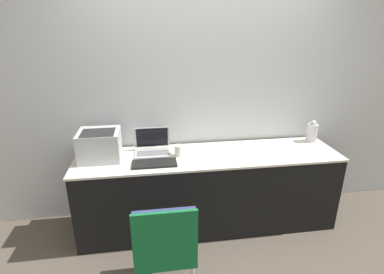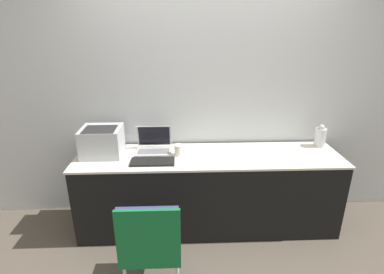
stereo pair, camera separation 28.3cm
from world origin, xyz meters
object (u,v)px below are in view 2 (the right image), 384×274
at_px(printer, 102,141).
at_px(external_keyboard, 153,162).
at_px(laptop_left, 154,146).
at_px(coffee_cup, 179,150).
at_px(metal_pitcher, 320,137).
at_px(chair, 151,240).

height_order(printer, external_keyboard, printer).
distance_m(printer, external_keyboard, 0.55).
bearing_deg(laptop_left, external_keyboard, -88.34).
distance_m(laptop_left, coffee_cup, 0.27).
height_order(external_keyboard, metal_pitcher, metal_pitcher).
bearing_deg(chair, coffee_cup, 77.52).
height_order(coffee_cup, metal_pitcher, metal_pitcher).
bearing_deg(coffee_cup, chair, -102.48).
bearing_deg(external_keyboard, printer, 157.95).
xyz_separation_m(metal_pitcher, chair, (-1.65, -1.08, -0.35)).
height_order(printer, chair, printer).
xyz_separation_m(coffee_cup, chair, (-0.20, -0.91, -0.30)).
height_order(laptop_left, external_keyboard, laptop_left).
relative_size(laptop_left, chair, 0.40).
xyz_separation_m(laptop_left, chair, (0.05, -1.02, -0.30)).
xyz_separation_m(coffee_cup, metal_pitcher, (1.45, 0.17, 0.05)).
bearing_deg(chair, external_keyboard, 92.92).
xyz_separation_m(external_keyboard, metal_pitcher, (1.69, 0.33, 0.09)).
bearing_deg(chair, printer, 119.22).
bearing_deg(printer, coffee_cup, -3.13).
xyz_separation_m(printer, laptop_left, (0.48, 0.08, -0.09)).
bearing_deg(external_keyboard, laptop_left, 91.66).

